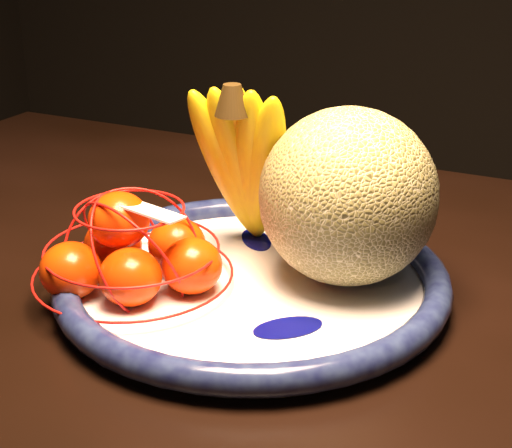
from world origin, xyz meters
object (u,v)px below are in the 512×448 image
at_px(cantaloupe, 348,196).
at_px(mandarin_bag, 134,254).
at_px(banana_bunch, 246,159).
at_px(dining_table, 335,390).
at_px(fruit_bowl, 252,280).

xyz_separation_m(cantaloupe, mandarin_bag, (-0.18, -0.09, -0.05)).
distance_m(cantaloupe, banana_bunch, 0.12).
xyz_separation_m(dining_table, cantaloupe, (-0.01, 0.05, 0.18)).
distance_m(dining_table, fruit_bowl, 0.13).
xyz_separation_m(fruit_bowl, mandarin_bag, (-0.10, -0.05, 0.03)).
xyz_separation_m(banana_bunch, mandarin_bag, (-0.07, -0.12, -0.07)).
relative_size(fruit_bowl, banana_bunch, 1.92).
bearing_deg(mandarin_bag, banana_bunch, 60.07).
xyz_separation_m(cantaloupe, banana_bunch, (-0.11, 0.03, 0.01)).
height_order(fruit_bowl, banana_bunch, banana_bunch).
bearing_deg(dining_table, cantaloupe, 105.36).
distance_m(dining_table, mandarin_bag, 0.23).
bearing_deg(cantaloupe, dining_table, -78.56).
height_order(dining_table, cantaloupe, cantaloupe).
height_order(cantaloupe, banana_bunch, banana_bunch).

